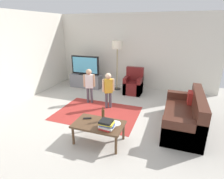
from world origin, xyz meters
TOP-DOWN VIEW (x-y plane):
  - ground at (0.00, 0.00)m, footprint 7.80×7.80m
  - wall_back at (0.00, 3.00)m, footprint 6.00×0.12m
  - wall_left at (-3.00, 0.00)m, footprint 0.12×6.00m
  - area_rug at (-0.35, 0.36)m, footprint 2.20×1.60m
  - tv_stand at (-1.67, 2.30)m, footprint 1.20×0.44m
  - tv at (-1.67, 2.28)m, footprint 1.10×0.28m
  - couch at (1.89, 0.36)m, footprint 0.80×1.80m
  - armchair at (0.21, 2.26)m, footprint 0.60×0.60m
  - floor_lamp at (-0.47, 2.45)m, footprint 0.36×0.36m
  - child_near_tv at (-0.86, 0.97)m, footprint 0.34×0.20m
  - child_center at (-0.18, 0.81)m, footprint 0.31×0.22m
  - coffee_table at (0.22, -0.80)m, footprint 1.00×0.60m
  - book_stack at (0.43, -0.91)m, footprint 0.30×0.25m
  - bottle at (0.27, -0.68)m, footprint 0.06×0.06m
  - tv_remote at (-0.08, -0.70)m, footprint 0.17×0.11m
  - plate at (0.54, -0.70)m, footprint 0.22×0.22m

SIDE VIEW (x-z plane):
  - ground at x=0.00m, z-range 0.00..0.00m
  - area_rug at x=-0.35m, z-range 0.00..0.01m
  - tv_stand at x=-1.67m, z-range -0.01..0.49m
  - couch at x=1.89m, z-range -0.14..0.72m
  - armchair at x=0.21m, z-range -0.15..0.75m
  - coffee_table at x=0.22m, z-range 0.16..0.58m
  - plate at x=0.54m, z-range 0.42..0.44m
  - tv_remote at x=-0.08m, z-range 0.42..0.44m
  - book_stack at x=0.43m, z-range 0.42..0.59m
  - bottle at x=0.27m, z-range 0.40..0.71m
  - child_center at x=-0.18m, z-range 0.11..1.14m
  - child_near_tv at x=-0.86m, z-range 0.11..1.17m
  - tv at x=-1.67m, z-range 0.49..1.20m
  - wall_back at x=0.00m, z-range 0.00..2.70m
  - wall_left at x=-3.00m, z-range 0.00..2.70m
  - floor_lamp at x=-0.47m, z-range 0.65..2.43m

